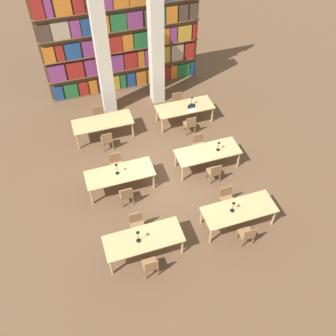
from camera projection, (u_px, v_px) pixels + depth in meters
ground_plane at (166, 176)px, 13.53m from camera, size 40.00×40.00×0.00m
bookshelf_bank at (121, 31)px, 15.31m from camera, size 6.73×0.35×5.50m
pillar_left at (101, 45)px, 14.01m from camera, size 0.53×0.53×6.00m
pillar_center at (156, 36)px, 14.46m from camera, size 0.53×0.53×6.00m
reading_table_0 at (144, 240)px, 10.90m from camera, size 2.31×0.92×0.77m
chair_0 at (151, 266)px, 10.58m from camera, size 0.42×0.40×0.87m
chair_1 at (137, 224)px, 11.54m from camera, size 0.42×0.40×0.87m
desk_lamp_0 at (138, 234)px, 10.55m from camera, size 0.14×0.14×0.49m
reading_table_1 at (239, 211)px, 11.62m from camera, size 2.31×0.92×0.77m
chair_2 at (247, 234)px, 11.29m from camera, size 0.42×0.40×0.87m
chair_3 at (227, 198)px, 12.25m from camera, size 0.42×0.40×0.87m
desk_lamp_1 at (233, 205)px, 11.31m from camera, size 0.14×0.14×0.44m
reading_table_2 at (120, 174)px, 12.65m from camera, size 2.31×0.92×0.77m
chair_4 at (126, 195)px, 12.34m from camera, size 0.42×0.40×0.87m
chair_5 at (116, 164)px, 13.30m from camera, size 0.42×0.40×0.87m
desk_lamp_2 at (116, 167)px, 12.35m from camera, size 0.14×0.14×0.48m
reading_table_3 at (208, 153)px, 13.36m from camera, size 2.31×0.92×0.77m
chair_6 at (214, 172)px, 13.03m from camera, size 0.42×0.40×0.87m
chair_7 at (199, 144)px, 13.99m from camera, size 0.42×0.40×0.87m
desk_lamp_3 at (219, 144)px, 13.15m from camera, size 0.14×0.14×0.41m
reading_table_4 at (103, 123)px, 14.47m from camera, size 2.31×0.92×0.77m
chair_8 at (107, 140)px, 14.15m from camera, size 0.42×0.40×0.87m
chair_9 at (99, 116)px, 15.11m from camera, size 0.42×0.40×0.87m
reading_table_5 at (185, 108)px, 15.10m from camera, size 2.31×0.92×0.77m
chair_10 at (190, 124)px, 14.78m from camera, size 0.42×0.40×0.87m
chair_11 at (178, 102)px, 15.74m from camera, size 0.42×0.40×0.87m
desk_lamp_4 at (192, 99)px, 14.94m from camera, size 0.14×0.14×0.41m
laptop at (192, 109)px, 14.89m from camera, size 0.32×0.22×0.21m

